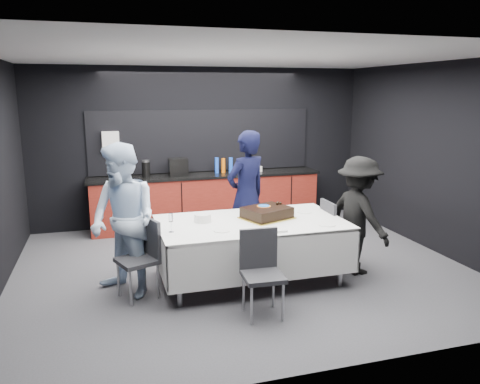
{
  "coord_description": "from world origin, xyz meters",
  "views": [
    {
      "loc": [
        -1.73,
        -5.78,
        2.37
      ],
      "look_at": [
        0.0,
        0.1,
        1.05
      ],
      "focal_mm": 35.0,
      "sensor_mm": 36.0,
      "label": 1
    }
  ],
  "objects_px": {
    "cake_assembly": "(267,213)",
    "plate_stack": "(203,218)",
    "person_center": "(246,195)",
    "person_right": "(358,216)",
    "chair_right": "(335,229)",
    "chair_left": "(143,252)",
    "party_table": "(251,232)",
    "champagne_flute": "(171,219)",
    "chair_near": "(261,266)",
    "person_left": "(124,221)"
  },
  "relations": [
    {
      "from": "chair_left",
      "to": "chair_near",
      "type": "distance_m",
      "value": 1.42
    },
    {
      "from": "cake_assembly",
      "to": "chair_left",
      "type": "height_order",
      "value": "cake_assembly"
    },
    {
      "from": "person_right",
      "to": "person_center",
      "type": "bearing_deg",
      "value": 39.87
    },
    {
      "from": "chair_left",
      "to": "person_center",
      "type": "xyz_separation_m",
      "value": [
        1.54,
        0.92,
        0.39
      ]
    },
    {
      "from": "party_table",
      "to": "champagne_flute",
      "type": "xyz_separation_m",
      "value": [
        -1.03,
        -0.18,
        0.3
      ]
    },
    {
      "from": "chair_right",
      "to": "person_right",
      "type": "xyz_separation_m",
      "value": [
        0.19,
        -0.27,
        0.24
      ]
    },
    {
      "from": "champagne_flute",
      "to": "chair_right",
      "type": "xyz_separation_m",
      "value": [
        2.27,
        0.31,
        -0.4
      ]
    },
    {
      "from": "person_center",
      "to": "person_right",
      "type": "height_order",
      "value": "person_center"
    },
    {
      "from": "chair_right",
      "to": "champagne_flute",
      "type": "bearing_deg",
      "value": -172.12
    },
    {
      "from": "person_center",
      "to": "person_right",
      "type": "bearing_deg",
      "value": 117.95
    },
    {
      "from": "plate_stack",
      "to": "chair_left",
      "type": "height_order",
      "value": "chair_left"
    },
    {
      "from": "plate_stack",
      "to": "chair_near",
      "type": "height_order",
      "value": "chair_near"
    },
    {
      "from": "chair_near",
      "to": "champagne_flute",
      "type": "bearing_deg",
      "value": 139.92
    },
    {
      "from": "plate_stack",
      "to": "chair_near",
      "type": "xyz_separation_m",
      "value": [
        0.41,
        -1.04,
        -0.3
      ]
    },
    {
      "from": "champagne_flute",
      "to": "person_center",
      "type": "distance_m",
      "value": 1.57
    },
    {
      "from": "chair_left",
      "to": "person_center",
      "type": "bearing_deg",
      "value": 30.72
    },
    {
      "from": "chair_right",
      "to": "person_center",
      "type": "bearing_deg",
      "value": 147.0
    },
    {
      "from": "chair_right",
      "to": "person_right",
      "type": "bearing_deg",
      "value": -54.06
    },
    {
      "from": "cake_assembly",
      "to": "plate_stack",
      "type": "bearing_deg",
      "value": 174.83
    },
    {
      "from": "person_left",
      "to": "person_right",
      "type": "bearing_deg",
      "value": 50.79
    },
    {
      "from": "party_table",
      "to": "person_left",
      "type": "relative_size",
      "value": 1.28
    },
    {
      "from": "champagne_flute",
      "to": "chair_left",
      "type": "distance_m",
      "value": 0.52
    },
    {
      "from": "party_table",
      "to": "chair_near",
      "type": "distance_m",
      "value": 0.92
    },
    {
      "from": "chair_near",
      "to": "person_left",
      "type": "relative_size",
      "value": 0.51
    },
    {
      "from": "chair_left",
      "to": "person_center",
      "type": "distance_m",
      "value": 1.83
    },
    {
      "from": "plate_stack",
      "to": "person_right",
      "type": "height_order",
      "value": "person_right"
    },
    {
      "from": "plate_stack",
      "to": "person_center",
      "type": "relative_size",
      "value": 0.11
    },
    {
      "from": "chair_left",
      "to": "person_center",
      "type": "height_order",
      "value": "person_center"
    },
    {
      "from": "champagne_flute",
      "to": "person_left",
      "type": "relative_size",
      "value": 0.12
    },
    {
      "from": "party_table",
      "to": "person_right",
      "type": "height_order",
      "value": "person_right"
    },
    {
      "from": "cake_assembly",
      "to": "plate_stack",
      "type": "height_order",
      "value": "cake_assembly"
    },
    {
      "from": "cake_assembly",
      "to": "chair_left",
      "type": "bearing_deg",
      "value": -173.88
    },
    {
      "from": "chair_left",
      "to": "person_left",
      "type": "xyz_separation_m",
      "value": [
        -0.2,
        0.1,
        0.37
      ]
    },
    {
      "from": "chair_near",
      "to": "person_center",
      "type": "xyz_separation_m",
      "value": [
        0.36,
        1.72,
        0.39
      ]
    },
    {
      "from": "champagne_flute",
      "to": "person_left",
      "type": "xyz_separation_m",
      "value": [
        -0.52,
        0.19,
        -0.03
      ]
    },
    {
      "from": "party_table",
      "to": "plate_stack",
      "type": "relative_size",
      "value": 11.11
    },
    {
      "from": "chair_left",
      "to": "chair_near",
      "type": "height_order",
      "value": "same"
    },
    {
      "from": "plate_stack",
      "to": "chair_left",
      "type": "relative_size",
      "value": 0.23
    },
    {
      "from": "person_left",
      "to": "chair_right",
      "type": "bearing_deg",
      "value": 56.05
    },
    {
      "from": "party_table",
      "to": "person_right",
      "type": "bearing_deg",
      "value": -5.3
    },
    {
      "from": "cake_assembly",
      "to": "chair_right",
      "type": "relative_size",
      "value": 0.79
    },
    {
      "from": "party_table",
      "to": "champagne_flute",
      "type": "height_order",
      "value": "champagne_flute"
    },
    {
      "from": "party_table",
      "to": "plate_stack",
      "type": "distance_m",
      "value": 0.64
    },
    {
      "from": "cake_assembly",
      "to": "person_right",
      "type": "bearing_deg",
      "value": -9.59
    },
    {
      "from": "person_center",
      "to": "party_table",
      "type": "bearing_deg",
      "value": 52.3
    },
    {
      "from": "party_table",
      "to": "person_left",
      "type": "distance_m",
      "value": 1.57
    },
    {
      "from": "chair_left",
      "to": "chair_near",
      "type": "xyz_separation_m",
      "value": [
        1.18,
        -0.8,
        0.0
      ]
    },
    {
      "from": "party_table",
      "to": "person_center",
      "type": "bearing_deg",
      "value": 77.03
    },
    {
      "from": "cake_assembly",
      "to": "champagne_flute",
      "type": "distance_m",
      "value": 1.29
    },
    {
      "from": "chair_right",
      "to": "chair_near",
      "type": "bearing_deg",
      "value": -143.92
    }
  ]
}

